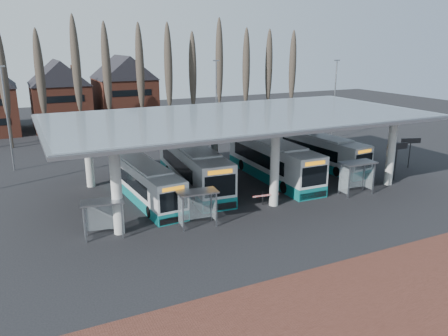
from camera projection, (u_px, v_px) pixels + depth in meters
name	position (u px, v px, depth m)	size (l,w,h in m)	color
ground	(292.00, 216.00, 31.84)	(140.00, 140.00, 0.00)	black
brick_strip	(431.00, 299.00, 21.46)	(70.00, 10.00, 0.03)	brown
station_canopy	(241.00, 122.00, 37.21)	(32.00, 16.00, 6.34)	beige
poplar_row	(153.00, 70.00, 57.99)	(45.10, 1.10, 14.50)	#473D33
townhouse_row	(23.00, 89.00, 61.69)	(36.80, 10.30, 12.25)	brown
lamp_post_a	(7.00, 117.00, 41.87)	(0.80, 0.16, 10.17)	slate
lamp_post_b	(216.00, 99.00, 55.39)	(0.80, 0.16, 10.17)	slate
lamp_post_c	(335.00, 98.00, 56.07)	(0.80, 0.16, 10.17)	slate
bus_0	(146.00, 183.00, 34.67)	(3.09, 11.13, 3.05)	silver
bus_1	(193.00, 167.00, 38.13)	(3.75, 13.23, 3.63)	silver
bus_2	(272.00, 161.00, 40.41)	(3.00, 12.90, 3.57)	silver
bus_3	(320.00, 151.00, 44.64)	(3.46, 11.67, 3.19)	silver
shelter_0	(103.00, 210.00, 28.03)	(2.87, 1.79, 2.48)	gray
shelter_1	(197.00, 200.00, 29.74)	(2.85, 1.61, 2.54)	gray
shelter_2	(356.00, 170.00, 36.13)	(3.03, 1.58, 2.77)	gray
info_sign_0	(397.00, 149.00, 39.61)	(2.31, 0.24, 3.44)	black
info_sign_1	(411.00, 143.00, 43.52)	(1.99, 0.72, 3.06)	black
barrier	(265.00, 196.00, 33.54)	(2.16, 0.70, 1.08)	black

